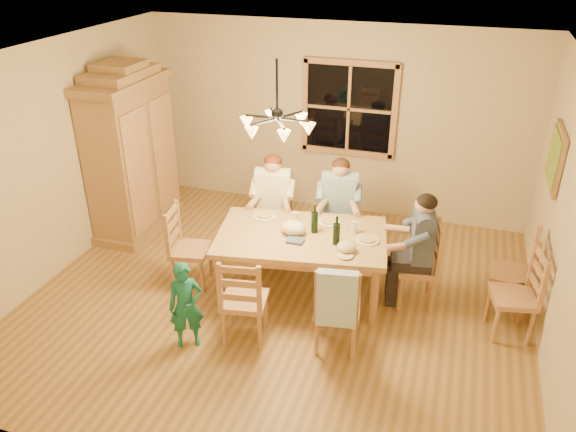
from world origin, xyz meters
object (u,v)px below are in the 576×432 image
(child, at_px, (186,306))
(chair_spare_back, at_px, (509,285))
(armoire, at_px, (132,156))
(chair_far_left, at_px, (274,230))
(dining_table, at_px, (301,242))
(wine_bottle_b, at_px, (337,230))
(adult_plaid_man, at_px, (339,196))
(wine_bottle_a, at_px, (315,219))
(adult_woman, at_px, (273,192))
(chair_end_left, at_px, (192,261))
(chair_near_right, at_px, (336,321))
(chandelier, at_px, (277,123))
(chair_near_left, at_px, (245,312))
(chair_end_right, at_px, (416,279))
(chair_spare_front, at_px, (510,309))
(adult_slate_man, at_px, (421,236))
(chair_far_right, at_px, (337,235))

(child, xyz_separation_m, chair_spare_back, (3.07, 1.61, -0.17))
(armoire, height_order, chair_far_left, armoire)
(dining_table, distance_m, wine_bottle_b, 0.50)
(armoire, relative_size, adult_plaid_man, 2.63)
(wine_bottle_a, relative_size, chair_spare_back, 0.33)
(armoire, relative_size, adult_woman, 2.63)
(wine_bottle_b, xyz_separation_m, child, (-1.23, -1.14, -0.46))
(chair_end_left, bearing_deg, dining_table, 90.00)
(chair_near_right, bearing_deg, chandelier, 134.64)
(chair_near_left, xyz_separation_m, wine_bottle_a, (0.43, 1.04, 0.62))
(child, bearing_deg, dining_table, 25.33)
(chair_end_right, height_order, chair_spare_back, same)
(chair_end_right, bearing_deg, chair_end_left, 90.00)
(chandelier, distance_m, chair_spare_front, 3.03)
(adult_plaid_man, relative_size, chair_spare_back, 0.88)
(chair_end_right, bearing_deg, adult_slate_man, -113.69)
(chair_far_right, relative_size, wine_bottle_a, 3.00)
(wine_bottle_a, bearing_deg, chandelier, -135.66)
(chandelier, height_order, wine_bottle_a, chandelier)
(chair_far_right, xyz_separation_m, chair_near_left, (-0.52, -1.86, 0.00))
(chair_far_right, relative_size, child, 1.05)
(chair_far_right, bearing_deg, wine_bottle_b, 91.74)
(chair_end_left, xyz_separation_m, chair_spare_front, (3.52, 0.16, 0.00))
(adult_woman, distance_m, chair_spare_back, 2.93)
(chair_end_right, relative_size, wine_bottle_a, 3.00)
(dining_table, xyz_separation_m, child, (-0.82, -1.22, -0.19))
(chair_near_left, height_order, chair_spare_back, same)
(chair_far_left, relative_size, wine_bottle_a, 3.00)
(adult_woman, bearing_deg, chair_end_right, 153.43)
(chair_near_left, distance_m, child, 0.60)
(armoire, height_order, adult_plaid_man, armoire)
(chair_end_right, height_order, adult_woman, adult_woman)
(chair_far_left, relative_size, chair_end_left, 1.00)
(chair_far_right, height_order, chair_near_right, same)
(chair_far_right, distance_m, child, 2.38)
(wine_bottle_b, bearing_deg, chair_far_left, 139.51)
(adult_plaid_man, distance_m, child, 2.41)
(chair_far_right, xyz_separation_m, child, (-1.02, -2.14, 0.17))
(chair_far_left, height_order, adult_slate_man, adult_slate_man)
(chair_near_right, relative_size, adult_plaid_man, 1.13)
(chair_near_left, bearing_deg, chair_spare_back, 17.79)
(adult_slate_man, bearing_deg, wine_bottle_a, 86.03)
(chair_spare_front, xyz_separation_m, chair_spare_back, (0.00, 0.44, 0.00))
(dining_table, height_order, wine_bottle_b, wine_bottle_b)
(adult_plaid_man, bearing_deg, child, 54.80)
(adult_woman, bearing_deg, adult_slate_man, 153.43)
(chair_far_left, height_order, chair_spare_front, same)
(dining_table, bearing_deg, chair_end_right, 9.66)
(chair_end_left, height_order, chair_spare_front, same)
(armoire, relative_size, chair_far_right, 2.32)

